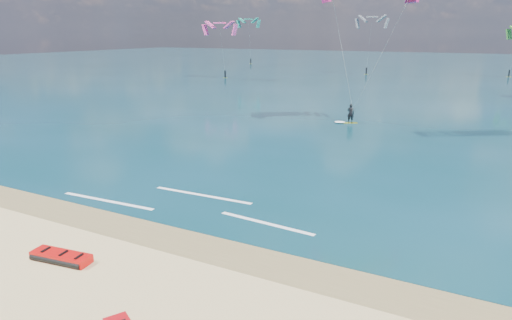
# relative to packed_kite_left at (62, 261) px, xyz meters

# --- Properties ---
(ground) EXTENTS (320.00, 320.00, 0.00)m
(ground) POSITION_rel_packed_kite_left_xyz_m (-0.06, 40.68, 0.00)
(ground) COLOR tan
(ground) RESTS_ON ground
(wet_sand_strip) EXTENTS (320.00, 2.40, 0.01)m
(wet_sand_strip) POSITION_rel_packed_kite_left_xyz_m (-0.06, 3.68, 0.00)
(wet_sand_strip) COLOR brown
(wet_sand_strip) RESTS_ON ground
(sea) EXTENTS (320.00, 200.00, 0.04)m
(sea) POSITION_rel_packed_kite_left_xyz_m (-0.06, 104.68, 0.02)
(sea) COLOR #0A333A
(sea) RESTS_ON ground
(packed_kite_left) EXTENTS (2.85, 1.44, 0.40)m
(packed_kite_left) POSITION_rel_packed_kite_left_xyz_m (0.00, 0.00, 0.00)
(packed_kite_left) COLOR red
(packed_kite_left) RESTS_ON ground
(kitesurfer_main) EXTENTS (9.27, 7.96, 15.00)m
(kitesurfer_main) POSITION_rel_packed_kite_left_xyz_m (3.30, 30.43, 8.00)
(kitesurfer_main) COLOR #CCDB19
(kitesurfer_main) RESTS_ON sea
(shoreline_foam) EXTENTS (14.33, 3.61, 0.01)m
(shoreline_foam) POSITION_rel_packed_kite_left_xyz_m (0.79, 7.17, 0.04)
(shoreline_foam) COLOR white
(shoreline_foam) RESTS_ON ground
(distant_kites) EXTENTS (92.92, 44.39, 12.01)m
(distant_kites) POSITION_rel_packed_kite_left_xyz_m (-3.19, 78.47, 5.24)
(distant_kites) COLOR #CE5412
(distant_kites) RESTS_ON ground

